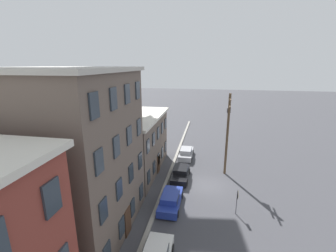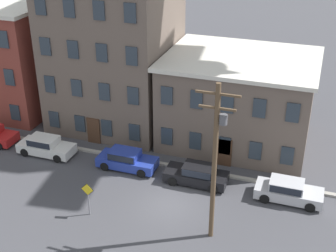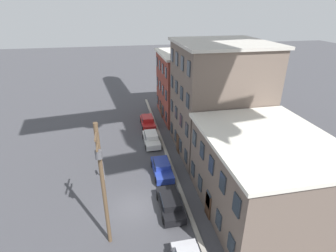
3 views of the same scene
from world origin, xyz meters
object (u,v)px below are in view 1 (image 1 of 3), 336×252
object	(u,v)px
caution_sign	(237,199)
utility_pole	(228,130)
car_silver	(186,153)
car_black	(181,173)
car_blue	(170,200)

from	to	relation	value
caution_sign	utility_pole	bearing A→B (deg)	4.07
car_silver	utility_pole	size ratio (longest dim) A/B	0.45
car_silver	caution_sign	distance (m)	13.06
car_silver	utility_pole	xyz separation A→B (m)	(-3.87, -5.17, 4.74)
car_silver	utility_pole	world-z (taller)	utility_pole
car_black	car_silver	size ratio (longest dim) A/B	1.00
car_black	utility_pole	xyz separation A→B (m)	(2.35, -5.13, 4.74)
car_black	utility_pole	world-z (taller)	utility_pole
car_black	car_silver	world-z (taller)	same
car_blue	car_silver	world-z (taller)	same
utility_pole	car_blue	bearing A→B (deg)	145.58
car_black	car_silver	xyz separation A→B (m)	(6.23, 0.04, 0.00)
car_blue	caution_sign	world-z (taller)	caution_sign
caution_sign	car_black	bearing A→B (deg)	46.08
car_silver	caution_sign	size ratio (longest dim) A/B	1.86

